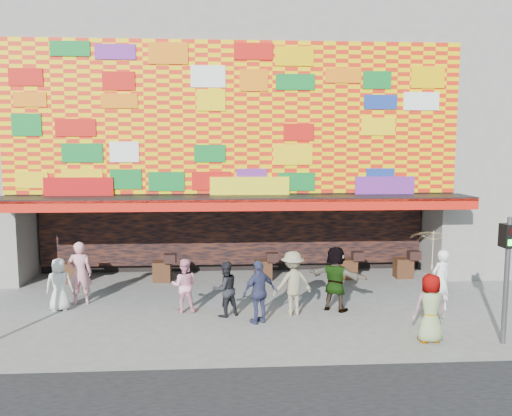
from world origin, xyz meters
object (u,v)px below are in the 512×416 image
object	(u,v)px
parasol	(433,251)
ped_f	(336,279)
ped_a	(59,284)
ped_b	(80,273)
signal_right	(507,266)
ped_i	(184,285)
ped_d	(293,283)
ped_c	(225,289)
ped_g	(430,308)
ped_e	(259,292)
ped_h	(441,280)

from	to	relation	value
parasol	ped_f	bearing A→B (deg)	125.06
ped_a	ped_b	world-z (taller)	ped_b
parasol	signal_right	bearing A→B (deg)	-6.77
ped_a	ped_b	xyz separation A→B (m)	(0.42, 0.55, 0.18)
ped_f	ped_i	distance (m)	4.26
ped_i	ped_d	bearing A→B (deg)	175.18
ped_c	ped_g	world-z (taller)	ped_g
signal_right	ped_e	world-z (taller)	signal_right
ped_f	ped_g	world-z (taller)	ped_f
ped_a	ped_f	bearing A→B (deg)	166.89
ped_e	ped_i	world-z (taller)	ped_e
signal_right	ped_i	size ratio (longest dim) A/B	1.99
ped_b	ped_c	world-z (taller)	ped_b
ped_b	ped_g	bearing A→B (deg)	149.50
ped_a	ped_d	bearing A→B (deg)	163.57
ped_c	ped_f	bearing A→B (deg)	155.80
ped_b	ped_f	distance (m)	7.44
ped_g	ped_e	bearing A→B (deg)	-25.41
ped_a	ped_g	bearing A→B (deg)	153.30
ped_d	ped_e	world-z (taller)	ped_d
ped_g	ped_i	xyz separation A→B (m)	(-5.97, 2.61, -0.07)
ped_d	ped_f	xyz separation A→B (m)	(1.26, 0.30, 0.03)
ped_b	ped_d	distance (m)	6.25
ped_d	ped_c	bearing A→B (deg)	-18.82
signal_right	ped_e	size ratio (longest dim) A/B	1.78
ped_b	ped_h	distance (m)	10.40
ped_c	ped_d	size ratio (longest dim) A/B	0.86
signal_right	ped_a	world-z (taller)	signal_right
ped_b	ped_e	distance (m)	5.50
ped_f	ped_c	bearing A→B (deg)	37.94
ped_f	ped_g	bearing A→B (deg)	157.44
ped_b	ped_d	size ratio (longest dim) A/B	1.05
ped_i	parasol	size ratio (longest dim) A/B	0.78
ped_i	parasol	xyz separation A→B (m)	(5.97, -2.61, 1.43)
ped_a	ped_h	distance (m)	10.77
ped_a	parasol	xyz separation A→B (m)	(9.51, -2.93, 1.44)
ped_a	ped_h	bearing A→B (deg)	166.87
ped_b	ped_f	world-z (taller)	ped_b
ped_h	ped_i	world-z (taller)	ped_h
ped_a	ped_e	world-z (taller)	ped_e
ped_f	ped_a	bearing A→B (deg)	28.87
ped_d	ped_e	xyz separation A→B (m)	(-0.96, -0.61, -0.05)
signal_right	ped_b	distance (m)	11.43
ped_c	ped_e	distance (m)	1.08
ped_d	ped_g	world-z (taller)	ped_d
parasol	ped_a	bearing A→B (deg)	162.90
parasol	ped_e	bearing A→B (deg)	158.79
ped_b	ped_i	world-z (taller)	ped_b
ped_b	ped_i	distance (m)	3.24
signal_right	ped_a	size ratio (longest dim) A/B	2.00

